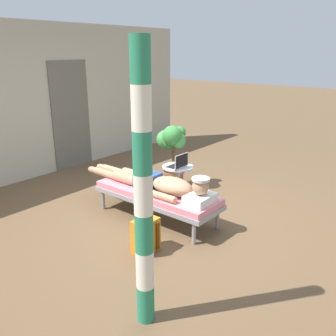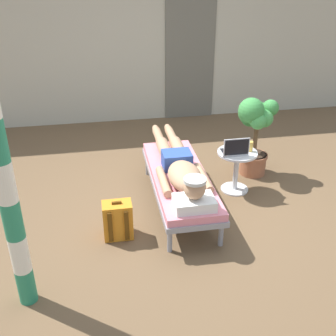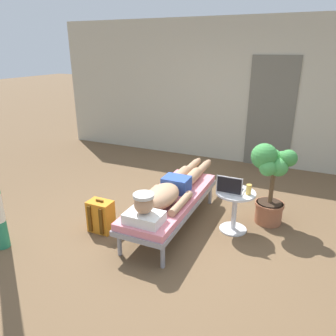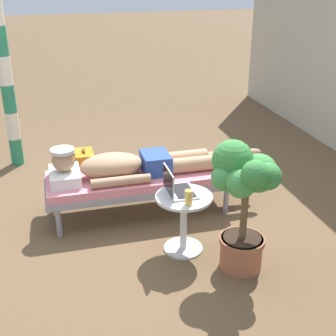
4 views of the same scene
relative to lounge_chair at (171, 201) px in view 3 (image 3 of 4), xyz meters
name	(u,v)px [view 3 (image 3 of 4)]	position (x,y,z in m)	size (l,w,h in m)	color
ground_plane	(176,229)	(0.10, -0.07, -0.35)	(40.00, 40.00, 0.00)	brown
house_wall_back	(233,92)	(0.00, 2.94, 1.00)	(7.60, 0.20, 2.70)	#B2AD99
house_door_panel	(271,113)	(0.75, 2.83, 0.67)	(0.84, 0.03, 2.04)	#625F54
lounge_chair	(171,201)	(0.00, 0.00, 0.00)	(0.62, 1.82, 0.42)	gray
person_reclining	(170,190)	(0.00, -0.04, 0.17)	(0.53, 2.17, 0.33)	white
side_table	(235,204)	(0.75, 0.22, 0.01)	(0.48, 0.48, 0.52)	silver
laptop	(230,188)	(0.69, 0.17, 0.24)	(0.31, 0.24, 0.23)	silver
drink_glass	(249,189)	(0.90, 0.22, 0.24)	(0.06, 0.06, 0.12)	gold
backpack	(101,216)	(-0.74, -0.47, -0.15)	(0.30, 0.26, 0.42)	orange
potted_plant	(271,174)	(1.09, 0.61, 0.32)	(0.54, 0.53, 1.07)	#9E5B3D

